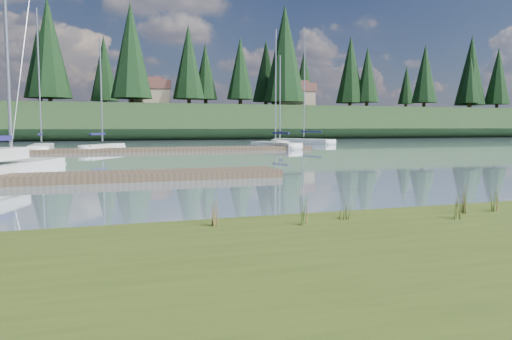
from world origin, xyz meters
name	(u,v)px	position (x,y,z in m)	size (l,w,h in m)	color
ground	(132,152)	(0.00, 30.00, 0.00)	(200.00, 200.00, 0.00)	#839CAD
bank	(423,306)	(0.00, -6.00, 0.17)	(60.00, 9.00, 0.35)	#3A4B16
ridge	(110,123)	(0.00, 73.00, 2.50)	(200.00, 20.00, 5.00)	#1D3319
sailboat_main	(11,166)	(-6.20, 11.83, 0.42)	(4.60, 8.70, 12.47)	white
dock_near	(67,178)	(-4.00, 9.00, 0.15)	(16.00, 2.00, 0.30)	#4C3D2C
dock_far	(158,150)	(2.00, 30.00, 0.15)	(26.00, 2.20, 0.30)	#4C3D2C
sailboat_bg_1	(42,147)	(-6.79, 33.20, 0.33)	(1.59, 7.51, 11.24)	white
sailboat_bg_2	(106,147)	(-1.93, 31.90, 0.34)	(4.04, 5.54, 8.98)	white
sailboat_bg_3	(272,145)	(12.64, 32.60, 0.33)	(2.90, 7.37, 10.71)	white
sailboat_bg_4	(279,143)	(15.30, 37.60, 0.33)	(2.63, 6.20, 9.20)	white
sailboat_bg_5	(299,141)	(19.74, 42.82, 0.32)	(5.37, 8.67, 12.47)	white
weed_0	(304,210)	(0.21, -2.52, 0.60)	(0.17, 0.14, 0.60)	#475B23
weed_1	(345,210)	(1.13, -2.29, 0.52)	(0.17, 0.14, 0.41)	#475B23
weed_2	(464,199)	(3.60, -2.46, 0.62)	(0.17, 0.14, 0.65)	#475B23
weed_3	(212,212)	(-1.29, -2.15, 0.59)	(0.17, 0.14, 0.57)	#475B23
weed_4	(458,207)	(3.08, -2.89, 0.55)	(0.17, 0.14, 0.48)	#475B23
weed_5	(496,200)	(4.32, -2.50, 0.57)	(0.17, 0.14, 0.54)	#475B23
mud_lip	(273,231)	(0.00, -1.60, 0.07)	(60.00, 0.50, 0.14)	#33281C
conifer_3	(39,61)	(-10.00, 72.00, 11.74)	(4.84, 4.84, 12.25)	#382619
conifer_4	(131,50)	(3.00, 66.00, 13.09)	(6.16, 6.16, 15.10)	#382619
conifer_5	(205,71)	(15.00, 70.00, 10.83)	(3.96, 3.96, 10.35)	#382619
conifer_6	(285,54)	(28.00, 68.00, 13.99)	(7.04, 7.04, 17.00)	#382619
conifer_7	(350,70)	(42.00, 71.00, 12.19)	(5.28, 5.28, 13.20)	#382619
conifer_8	(425,74)	(55.00, 67.00, 11.51)	(4.62, 4.62, 11.77)	#382619
conifer_9	(471,70)	(68.00, 70.00, 12.87)	(5.94, 5.94, 14.62)	#382619
house_1	(149,93)	(6.00, 71.00, 7.31)	(6.30, 5.30, 4.65)	gray
house_2	(293,95)	(30.00, 69.00, 7.31)	(6.30, 5.30, 4.65)	gray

